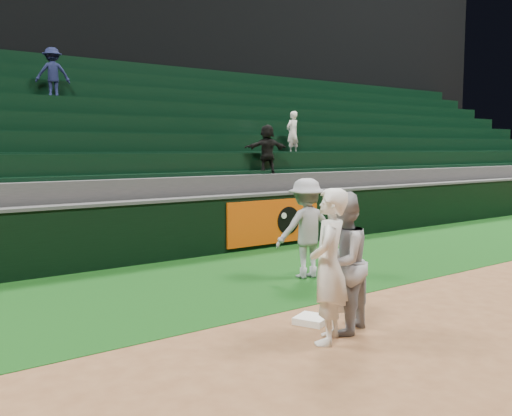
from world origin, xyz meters
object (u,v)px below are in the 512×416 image
at_px(first_base, 312,320).
at_px(first_baseman, 329,266).
at_px(baserunner, 341,263).
at_px(base_coach, 306,228).

height_order(first_base, first_baseman, first_baseman).
xyz_separation_m(first_base, first_baseman, (-0.34, -0.65, 0.86)).
relative_size(first_base, first_baseman, 0.22).
bearing_deg(baserunner, first_base, -107.91).
distance_m(first_base, baserunner, 0.95).
bearing_deg(base_coach, first_base, 61.51).
height_order(first_baseman, baserunner, first_baseman).
bearing_deg(base_coach, first_baseman, 64.20).
bearing_deg(first_baseman, base_coach, -163.88).
xyz_separation_m(first_baseman, base_coach, (2.04, 2.65, -0.03)).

